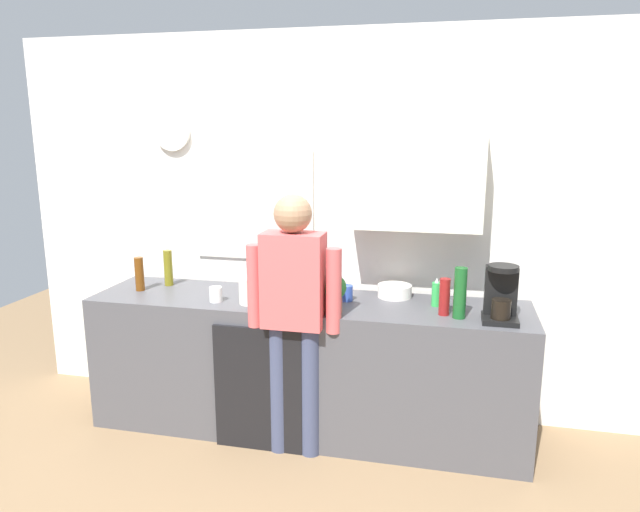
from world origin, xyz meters
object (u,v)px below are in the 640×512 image
object	(u,v)px
bottle_green_wine	(460,293)
cup_blue_mug	(346,293)
bottle_dark_sauce	(316,288)
cup_white_mug	(216,294)
coffee_maker	(501,296)
bottle_amber_beer	(139,274)
potted_plant	(334,291)
storage_canister	(250,290)
mixing_bowl	(395,291)
bottle_red_vinegar	(445,297)
bottle_olive_oil	(168,268)
dish_soap	(436,294)
person_at_sink	(294,305)

from	to	relation	value
bottle_green_wine	cup_blue_mug	distance (m)	0.73
bottle_dark_sauce	cup_white_mug	world-z (taller)	bottle_dark_sauce
coffee_maker	bottle_dark_sauce	world-z (taller)	coffee_maker
bottle_amber_beer	potted_plant	distance (m)	1.39
bottle_dark_sauce	storage_canister	bearing A→B (deg)	-161.07
coffee_maker	storage_canister	xyz separation A→B (m)	(-1.50, -0.01, -0.06)
mixing_bowl	bottle_red_vinegar	bearing A→B (deg)	-43.70
bottle_olive_oil	dish_soap	world-z (taller)	bottle_olive_oil
dish_soap	cup_blue_mug	bearing A→B (deg)	-178.73
mixing_bowl	storage_canister	world-z (taller)	storage_canister
person_at_sink	cup_blue_mug	bearing A→B (deg)	51.38
bottle_dark_sauce	potted_plant	xyz separation A→B (m)	(0.15, -0.19, 0.04)
bottle_olive_oil	bottle_amber_beer	world-z (taller)	bottle_olive_oil
bottle_olive_oil	potted_plant	world-z (taller)	bottle_olive_oil
bottle_olive_oil	mixing_bowl	xyz separation A→B (m)	(1.57, 0.07, -0.08)
cup_white_mug	mixing_bowl	distance (m)	1.15
bottle_red_vinegar	potted_plant	distance (m)	0.65
cup_blue_mug	mixing_bowl	xyz separation A→B (m)	(0.29, 0.15, -0.01)
bottle_amber_beer	bottle_green_wine	distance (m)	2.11
storage_canister	person_at_sink	bearing A→B (deg)	-26.00
cup_white_mug	storage_canister	distance (m)	0.23
person_at_sink	dish_soap	bearing A→B (deg)	20.69
bottle_olive_oil	cup_blue_mug	xyz separation A→B (m)	(1.28, -0.09, -0.07)
bottle_olive_oil	bottle_red_vinegar	bearing A→B (deg)	-7.20
bottle_olive_oil	person_at_sink	bearing A→B (deg)	-23.21
cup_white_mug	storage_canister	world-z (taller)	storage_canister
cup_blue_mug	dish_soap	world-z (taller)	dish_soap
mixing_bowl	potted_plant	bearing A→B (deg)	-128.45
bottle_amber_beer	bottle_green_wine	world-z (taller)	bottle_green_wine
bottle_olive_oil	bottle_amber_beer	bearing A→B (deg)	-127.50
mixing_bowl	potted_plant	world-z (taller)	potted_plant
bottle_green_wine	storage_canister	bearing A→B (deg)	-179.81
bottle_green_wine	dish_soap	bearing A→B (deg)	124.18
cup_blue_mug	mixing_bowl	distance (m)	0.33
mixing_bowl	dish_soap	bearing A→B (deg)	-27.80
bottle_dark_sauce	person_at_sink	world-z (taller)	person_at_sink
bottle_red_vinegar	potted_plant	bearing A→B (deg)	-171.30
bottle_amber_beer	cup_blue_mug	distance (m)	1.41
potted_plant	bottle_red_vinegar	bearing A→B (deg)	8.70
bottle_amber_beer	person_at_sink	world-z (taller)	person_at_sink
bottle_red_vinegar	bottle_amber_beer	xyz separation A→B (m)	(-2.02, 0.07, 0.01)
storage_canister	cup_blue_mug	bearing A→B (deg)	18.78
bottle_red_vinegar	cup_white_mug	distance (m)	1.42
bottle_amber_beer	mixing_bowl	world-z (taller)	bottle_amber_beer
potted_plant	bottle_amber_beer	bearing A→B (deg)	172.89
cup_blue_mug	storage_canister	size ratio (longest dim) A/B	0.59
person_at_sink	bottle_olive_oil	bearing A→B (deg)	153.08
bottle_green_wine	potted_plant	bearing A→B (deg)	-175.33
coffee_maker	bottle_red_vinegar	size ratio (longest dim) A/B	1.50
cup_blue_mug	bottle_amber_beer	bearing A→B (deg)	-176.78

